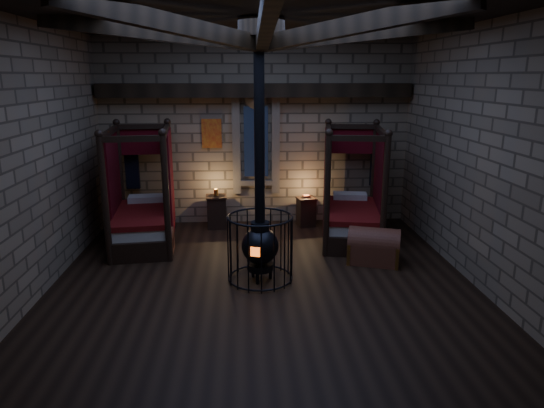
{
  "coord_description": "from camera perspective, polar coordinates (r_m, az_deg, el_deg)",
  "views": [
    {
      "loc": [
        -0.3,
        -7.58,
        3.37
      ],
      "look_at": [
        0.19,
        0.6,
        1.19
      ],
      "focal_mm": 32.0,
      "sensor_mm": 36.0,
      "label": 1
    }
  ],
  "objects": [
    {
      "name": "bed_left",
      "position": [
        10.31,
        -14.85,
        -1.3
      ],
      "size": [
        1.42,
        2.36,
        2.35
      ],
      "rotation": [
        0.0,
        0.0,
        0.11
      ],
      "color": "black",
      "rests_on": "ground"
    },
    {
      "name": "bed_right",
      "position": [
        10.38,
        9.3,
        -0.92
      ],
      "size": [
        1.52,
        2.38,
        2.32
      ],
      "rotation": [
        0.0,
        0.0,
        -0.17
      ],
      "color": "black",
      "rests_on": "ground"
    },
    {
      "name": "trunk_left",
      "position": [
        9.79,
        -13.56,
        -4.25
      ],
      "size": [
        0.72,
        0.47,
        0.51
      ],
      "rotation": [
        0.0,
        0.0,
        0.04
      ],
      "color": "brown",
      "rests_on": "ground"
    },
    {
      "name": "room",
      "position": [
        7.69,
        -1.28,
        17.7
      ],
      "size": [
        7.02,
        7.02,
        4.29
      ],
      "color": "black",
      "rests_on": "ground"
    },
    {
      "name": "nightstand_left",
      "position": [
        11.07,
        -6.54,
        -0.85
      ],
      "size": [
        0.49,
        0.48,
        0.91
      ],
      "rotation": [
        0.0,
        0.0,
        0.07
      ],
      "color": "black",
      "rests_on": "ground"
    },
    {
      "name": "nightstand_right",
      "position": [
        11.16,
        4.04,
        -0.88
      ],
      "size": [
        0.48,
        0.47,
        0.73
      ],
      "rotation": [
        0.0,
        0.0,
        0.19
      ],
      "color": "black",
      "rests_on": "ground"
    },
    {
      "name": "stove",
      "position": [
        8.11,
        -1.41,
        -4.61
      ],
      "size": [
        1.1,
        1.1,
        4.05
      ],
      "rotation": [
        0.0,
        0.0,
        -0.3
      ],
      "color": "black",
      "rests_on": "ground"
    },
    {
      "name": "trunk_right",
      "position": [
        9.17,
        11.88,
        -4.97
      ],
      "size": [
        1.06,
        0.85,
        0.68
      ],
      "rotation": [
        0.0,
        0.0,
        -0.32
      ],
      "color": "brown",
      "rests_on": "ground"
    }
  ]
}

